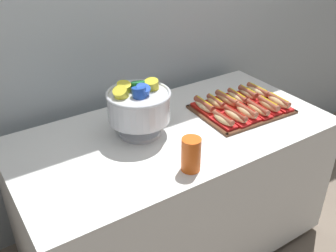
{
  "coord_description": "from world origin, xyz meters",
  "views": [
    {
      "loc": [
        -0.91,
        -1.35,
        1.75
      ],
      "look_at": [
        -0.02,
        0.02,
        0.79
      ],
      "focal_mm": 41.17,
      "sensor_mm": 36.0,
      "label": 1
    }
  ],
  "objects": [
    {
      "name": "back_wall",
      "position": [
        0.0,
        0.54,
        1.3
      ],
      "size": [
        6.0,
        0.1,
        2.6
      ],
      "primitive_type": "cube",
      "color": "#B2BCC1",
      "rests_on": "ground_plane"
    },
    {
      "name": "hot_dog_11",
      "position": [
        0.61,
        0.05,
        0.81
      ],
      "size": [
        0.07,
        0.18,
        0.06
      ],
      "color": "#B21414",
      "rests_on": "serving_tray"
    },
    {
      "name": "cup_stack",
      "position": [
        -0.12,
        -0.3,
        0.85
      ],
      "size": [
        0.08,
        0.08,
        0.15
      ],
      "color": "#EA5B19",
      "rests_on": "buffet_table"
    },
    {
      "name": "hot_dog_0",
      "position": [
        0.23,
        -0.1,
        0.81
      ],
      "size": [
        0.07,
        0.16,
        0.06
      ],
      "color": "red",
      "rests_on": "serving_tray"
    },
    {
      "name": "hot_dog_4",
      "position": [
        0.53,
        -0.11,
        0.81
      ],
      "size": [
        0.07,
        0.17,
        0.06
      ],
      "color": "red",
      "rests_on": "serving_tray"
    },
    {
      "name": "hot_dog_6",
      "position": [
        0.24,
        0.06,
        0.81
      ],
      "size": [
        0.07,
        0.18,
        0.06
      ],
      "color": "red",
      "rests_on": "serving_tray"
    },
    {
      "name": "serving_tray",
      "position": [
        0.42,
        -0.03,
        0.78
      ],
      "size": [
        0.5,
        0.38,
        0.01
      ],
      "color": "#56331E",
      "rests_on": "buffet_table"
    },
    {
      "name": "hot_dog_9",
      "position": [
        0.46,
        0.05,
        0.81
      ],
      "size": [
        0.08,
        0.18,
        0.06
      ],
      "color": "red",
      "rests_on": "serving_tray"
    },
    {
      "name": "hot_dog_8",
      "position": [
        0.39,
        0.06,
        0.81
      ],
      "size": [
        0.06,
        0.18,
        0.06
      ],
      "color": "red",
      "rests_on": "serving_tray"
    },
    {
      "name": "hot_dog_1",
      "position": [
        0.3,
        -0.1,
        0.81
      ],
      "size": [
        0.07,
        0.18,
        0.06
      ],
      "color": "red",
      "rests_on": "serving_tray"
    },
    {
      "name": "ground_plane",
      "position": [
        0.0,
        0.0,
        0.0
      ],
      "size": [
        10.0,
        10.0,
        0.0
      ],
      "primitive_type": "plane",
      "color": "#7A6B5B"
    },
    {
      "name": "hot_dog_10",
      "position": [
        0.54,
        0.05,
        0.81
      ],
      "size": [
        0.06,
        0.15,
        0.06
      ],
      "color": "red",
      "rests_on": "serving_tray"
    },
    {
      "name": "punch_bowl",
      "position": [
        -0.16,
        0.07,
        0.93
      ],
      "size": [
        0.3,
        0.3,
        0.27
      ],
      "color": "silver",
      "rests_on": "buffet_table"
    },
    {
      "name": "hot_dog_2",
      "position": [
        0.38,
        -0.11,
        0.81
      ],
      "size": [
        0.08,
        0.16,
        0.06
      ],
      "color": "red",
      "rests_on": "serving_tray"
    },
    {
      "name": "hot_dog_3",
      "position": [
        0.45,
        -0.11,
        0.81
      ],
      "size": [
        0.08,
        0.18,
        0.06
      ],
      "color": "#B21414",
      "rests_on": "serving_tray"
    },
    {
      "name": "hot_dog_5",
      "position": [
        0.6,
        -0.12,
        0.81
      ],
      "size": [
        0.08,
        0.18,
        0.06
      ],
      "color": "red",
      "rests_on": "serving_tray"
    },
    {
      "name": "buffet_table",
      "position": [
        0.0,
        0.0,
        0.41
      ],
      "size": [
        1.59,
        0.81,
        0.77
      ],
      "color": "white",
      "rests_on": "ground_plane"
    },
    {
      "name": "hot_dog_7",
      "position": [
        0.31,
        0.06,
        0.81
      ],
      "size": [
        0.08,
        0.15,
        0.06
      ],
      "color": "#B21414",
      "rests_on": "serving_tray"
    }
  ]
}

